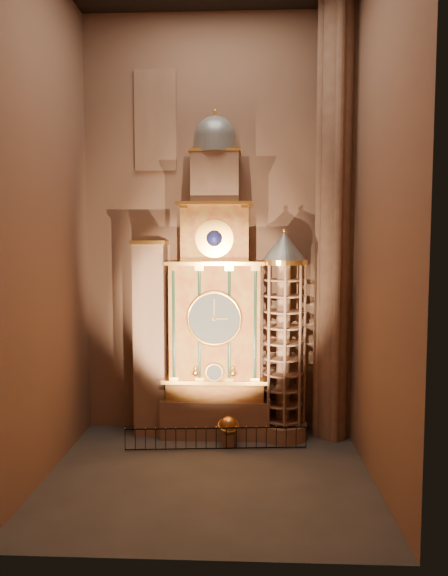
{
  "coord_description": "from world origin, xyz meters",
  "views": [
    {
      "loc": [
        1.58,
        -21.4,
        9.88
      ],
      "look_at": [
        0.53,
        3.0,
        7.92
      ],
      "focal_mm": 32.0,
      "sensor_mm": 36.0,
      "label": 1
    }
  ],
  "objects_px": {
    "astronomical_clock": "(215,309)",
    "celestial_globe": "(228,428)",
    "portrait_tower": "(151,337)",
    "iron_railing": "(216,439)",
    "stair_turret": "(283,337)"
  },
  "relations": [
    {
      "from": "celestial_globe",
      "to": "iron_railing",
      "type": "relative_size",
      "value": 0.17
    },
    {
      "from": "stair_turret",
      "to": "celestial_globe",
      "type": "distance_m",
      "value": 5.34
    },
    {
      "from": "astronomical_clock",
      "to": "stair_turret",
      "type": "height_order",
      "value": "astronomical_clock"
    },
    {
      "from": "celestial_globe",
      "to": "iron_railing",
      "type": "xyz_separation_m",
      "value": [
        -0.58,
        -0.52,
        -0.33
      ]
    },
    {
      "from": "portrait_tower",
      "to": "stair_turret",
      "type": "bearing_deg",
      "value": -2.33
    },
    {
      "from": "astronomical_clock",
      "to": "iron_railing",
      "type": "relative_size",
      "value": 1.9
    },
    {
      "from": "portrait_tower",
      "to": "iron_railing",
      "type": "bearing_deg",
      "value": -31.36
    },
    {
      "from": "astronomical_clock",
      "to": "portrait_tower",
      "type": "bearing_deg",
      "value": 179.71
    },
    {
      "from": "astronomical_clock",
      "to": "stair_turret",
      "type": "distance_m",
      "value": 3.78
    },
    {
      "from": "portrait_tower",
      "to": "iron_railing",
      "type": "xyz_separation_m",
      "value": [
        3.56,
        -2.17,
        -4.57
      ]
    },
    {
      "from": "stair_turret",
      "to": "celestial_globe",
      "type": "height_order",
      "value": "stair_turret"
    },
    {
      "from": "astronomical_clock",
      "to": "celestial_globe",
      "type": "xyz_separation_m",
      "value": [
        0.74,
        -1.63,
        -5.77
      ]
    },
    {
      "from": "portrait_tower",
      "to": "stair_turret",
      "type": "xyz_separation_m",
      "value": [
        6.9,
        -0.28,
        0.12
      ]
    },
    {
      "from": "astronomical_clock",
      "to": "iron_railing",
      "type": "distance_m",
      "value": 6.47
    },
    {
      "from": "astronomical_clock",
      "to": "portrait_tower",
      "type": "height_order",
      "value": "astronomical_clock"
    }
  ]
}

